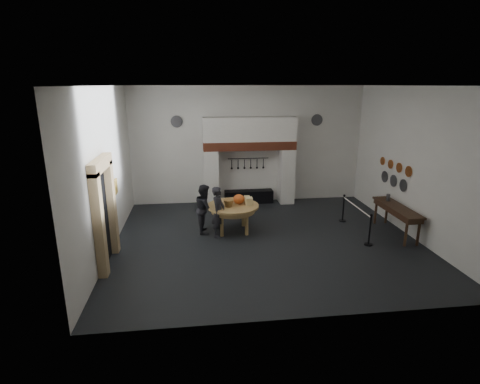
{
  "coord_description": "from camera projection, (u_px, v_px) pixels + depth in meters",
  "views": [
    {
      "loc": [
        -2.06,
        -10.33,
        4.53
      ],
      "look_at": [
        -0.73,
        0.63,
        1.35
      ],
      "focal_mm": 28.0,
      "sensor_mm": 36.0,
      "label": 1
    }
  ],
  "objects": [
    {
      "name": "pewter_plate_back_left",
      "position": [
        177.0,
        122.0,
        13.93
      ],
      "size": [
        0.44,
        0.03,
        0.44
      ],
      "primitive_type": "cylinder",
      "rotation": [
        1.57,
        0.0,
        0.0
      ],
      "color": "#4C4C51",
      "rests_on": "wall_back"
    },
    {
      "name": "pewter_plate_left",
      "position": [
        403.0,
        185.0,
        11.85
      ],
      "size": [
        0.03,
        0.4,
        0.4
      ],
      "primitive_type": "cylinder",
      "rotation": [
        0.0,
        1.57,
        0.0
      ],
      "color": "#4C4C51",
      "rests_on": "wall_right"
    },
    {
      "name": "pewter_jug",
      "position": [
        388.0,
        198.0,
        12.1
      ],
      "size": [
        0.12,
        0.12,
        0.22
      ],
      "primitive_type": "cylinder",
      "color": "#525257",
      "rests_on": "side_table"
    },
    {
      "name": "pewter_plate_mid",
      "position": [
        393.0,
        181.0,
        12.42
      ],
      "size": [
        0.03,
        0.4,
        0.4
      ],
      "primitive_type": "cylinder",
      "rotation": [
        0.0,
        1.57,
        0.0
      ],
      "color": "#4C4C51",
      "rests_on": "wall_right"
    },
    {
      "name": "utensil_rail",
      "position": [
        248.0,
        158.0,
        14.6
      ],
      "size": [
        1.6,
        0.02,
        0.02
      ],
      "primitive_type": "cylinder",
      "rotation": [
        0.0,
        1.57,
        0.0
      ],
      "color": "black",
      "rests_on": "wall_back"
    },
    {
      "name": "barrier_rope",
      "position": [
        357.0,
        207.0,
        11.7
      ],
      "size": [
        0.04,
        2.0,
        0.04
      ],
      "primitive_type": "cylinder",
      "rotation": [
        1.57,
        0.0,
        0.0
      ],
      "color": "white",
      "rests_on": "barrier_post_near"
    },
    {
      "name": "wall_plaque",
      "position": [
        116.0,
        187.0,
        11.15
      ],
      "size": [
        0.05,
        0.34,
        0.44
      ],
      "primitive_type": "cube",
      "color": "gold",
      "rests_on": "wall_left"
    },
    {
      "name": "copper_pan_c",
      "position": [
        391.0,
        164.0,
        12.57
      ],
      "size": [
        0.03,
        0.3,
        0.3
      ],
      "primitive_type": "cylinder",
      "rotation": [
        0.0,
        1.57,
        0.0
      ],
      "color": "#C6662D",
      "rests_on": "wall_right"
    },
    {
      "name": "wall_right",
      "position": [
        415.0,
        163.0,
        11.25
      ],
      "size": [
        0.02,
        8.0,
        4.5
      ],
      "primitive_type": "cube",
      "color": "silver",
      "rests_on": "floor"
    },
    {
      "name": "wall_left",
      "position": [
        106.0,
        171.0,
        10.2
      ],
      "size": [
        0.02,
        8.0,
        4.5
      ],
      "primitive_type": "cube",
      "color": "silver",
      "rests_on": "floor"
    },
    {
      "name": "wall_front",
      "position": [
        309.0,
        213.0,
        6.91
      ],
      "size": [
        9.0,
        0.02,
        4.5
      ],
      "primitive_type": "cube",
      "color": "silver",
      "rests_on": "floor"
    },
    {
      "name": "chimney_hood",
      "position": [
        249.0,
        129.0,
        14.02
      ],
      "size": [
        3.5,
        0.7,
        0.9
      ],
      "primitive_type": "cube",
      "color": "silver",
      "rests_on": "hearth_brick_band"
    },
    {
      "name": "cheese_block_small",
      "position": [
        247.0,
        199.0,
        12.05
      ],
      "size": [
        0.18,
        0.18,
        0.2
      ],
      "primitive_type": "cube",
      "color": "#D1BB7D",
      "rests_on": "work_table"
    },
    {
      "name": "pewter_plate_right",
      "position": [
        385.0,
        177.0,
        12.99
      ],
      "size": [
        0.03,
        0.4,
        0.4
      ],
      "primitive_type": "cylinder",
      "rotation": [
        0.0,
        1.57,
        0.0
      ],
      "color": "#4C4C51",
      "rests_on": "wall_right"
    },
    {
      "name": "chimney_pier_right",
      "position": [
        286.0,
        176.0,
        14.7
      ],
      "size": [
        0.55,
        0.7,
        2.15
      ],
      "primitive_type": "cube",
      "color": "silver",
      "rests_on": "floor"
    },
    {
      "name": "barrier_post_near",
      "position": [
        370.0,
        231.0,
        10.85
      ],
      "size": [
        0.05,
        0.05,
        0.9
      ],
      "primitive_type": "cylinder",
      "color": "black",
      "rests_on": "floor"
    },
    {
      "name": "copper_pan_a",
      "position": [
        409.0,
        171.0,
        11.52
      ],
      "size": [
        0.03,
        0.34,
        0.34
      ],
      "primitive_type": "cylinder",
      "rotation": [
        0.0,
        1.57,
        0.0
      ],
      "color": "#C6662D",
      "rests_on": "wall_right"
    },
    {
      "name": "visitor_far",
      "position": [
        205.0,
        209.0,
        11.75
      ],
      "size": [
        0.62,
        0.78,
        1.55
      ],
      "primitive_type": "imported",
      "rotation": [
        0.0,
        0.0,
        1.61
      ],
      "color": "black",
      "rests_on": "floor"
    },
    {
      "name": "hearth_brick_band",
      "position": [
        249.0,
        145.0,
        14.19
      ],
      "size": [
        3.5,
        0.72,
        0.32
      ],
      "primitive_type": "cube",
      "color": "#9E442B",
      "rests_on": "chimney_pier_left"
    },
    {
      "name": "door_lintel",
      "position": [
        100.0,
        164.0,
        9.15
      ],
      "size": [
        0.22,
        1.7,
        0.3
      ],
      "primitive_type": "cube",
      "color": "tan",
      "rests_on": "door_jamb_near"
    },
    {
      "name": "barrier_post_far",
      "position": [
        343.0,
        209.0,
        12.76
      ],
      "size": [
        0.05,
        0.05,
        0.9
      ],
      "primitive_type": "cylinder",
      "color": "black",
      "rests_on": "floor"
    },
    {
      "name": "visitor_near",
      "position": [
        218.0,
        212.0,
        11.41
      ],
      "size": [
        0.58,
        0.68,
        1.58
      ],
      "primitive_type": "imported",
      "rotation": [
        0.0,
        0.0,
        1.16
      ],
      "color": "black",
      "rests_on": "floor"
    },
    {
      "name": "bread_loaf",
      "position": [
        229.0,
        200.0,
        12.09
      ],
      "size": [
        0.31,
        0.18,
        0.13
      ],
      "primitive_type": "ellipsoid",
      "color": "#A5783A",
      "rests_on": "work_table"
    },
    {
      "name": "cheese_block_big",
      "position": [
        249.0,
        201.0,
        11.76
      ],
      "size": [
        0.22,
        0.22,
        0.24
      ],
      "primitive_type": "cube",
      "color": "#DCC484",
      "rests_on": "work_table"
    },
    {
      "name": "floor",
      "position": [
        266.0,
        240.0,
        11.35
      ],
      "size": [
        9.0,
        8.0,
        0.02
      ],
      "primitive_type": "cube",
      "color": "black",
      "rests_on": "ground"
    },
    {
      "name": "wicker_basket",
      "position": [
        229.0,
        203.0,
        11.6
      ],
      "size": [
        0.41,
        0.41,
        0.22
      ],
      "primitive_type": "cone",
      "rotation": [
        3.14,
        0.0,
        0.34
      ],
      "color": "#A2783B",
      "rests_on": "work_table"
    },
    {
      "name": "pewter_plate_back_right",
      "position": [
        317.0,
        120.0,
        14.55
      ],
      "size": [
        0.44,
        0.03,
        0.44
      ],
      "primitive_type": "cylinder",
      "rotation": [
        1.57,
        0.0,
        0.0
      ],
      "color": "#4C4C51",
      "rests_on": "wall_back"
    },
    {
      "name": "copper_pan_b",
      "position": [
        399.0,
        168.0,
        12.04
      ],
      "size": [
        0.03,
        0.32,
        0.32
      ],
      "primitive_type": "cylinder",
      "rotation": [
        0.0,
        1.57,
        0.0
      ],
      "color": "#C6662D",
      "rests_on": "wall_right"
    },
    {
      "name": "ceiling",
      "position": [
        269.0,
        86.0,
        10.1
      ],
      "size": [
        9.0,
        8.0,
        0.02
      ],
      "primitive_type": "cube",
      "color": "silver",
      "rests_on": "wall_back"
    },
    {
      "name": "copper_pan_d",
      "position": [
        383.0,
        161.0,
        13.09
      ],
      "size": [
        0.03,
        0.28,
        0.28
      ],
      "primitive_type": "cylinder",
      "rotation": [
        0.0,
        1.57,
        0.0
      ],
      "color": "#C6662D",
      "rests_on": "wall_right"
    },
    {
      "name": "side_table",
      "position": [
        397.0,
        207.0,
        11.56
      ],
      "size": [
        0.55,
        2.2,
        0.06
      ],
      "primitive_type": "cube",
      "color": "#371F14",
      "rests_on": "floor"
    },
    {
      "name": "door_jamb_near",
      "position": [
        99.0,
        226.0,
        8.86
      ],
      "size": [
        0.22,
        0.3,
        2.6
      ],
      "primitive_type": "cube",
      "color": "tan",
      "rests_on": "floor"
    },
    {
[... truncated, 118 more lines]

